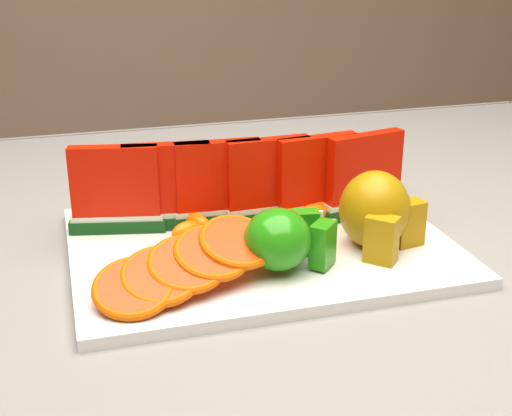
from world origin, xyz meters
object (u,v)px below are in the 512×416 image
Objects in this scene: pear_cluster at (377,212)px; side_plate at (262,164)px; platter at (260,245)px; apple_cluster at (284,239)px.

side_plate is (-0.03, 0.32, -0.05)m from pear_cluster.
side_plate is at bearing 95.59° from pear_cluster.
platter is at bearing -106.86° from side_plate.
platter is at bearing 92.62° from apple_cluster.
platter is 3.72× the size of pear_cluster.
side_plate is (0.08, 0.27, -0.00)m from platter.
side_plate is (0.08, 0.34, -0.04)m from apple_cluster.
side_plate is at bearing 73.14° from platter.
apple_cluster is at bearing -87.38° from platter.
platter is 1.85× the size of side_plate.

